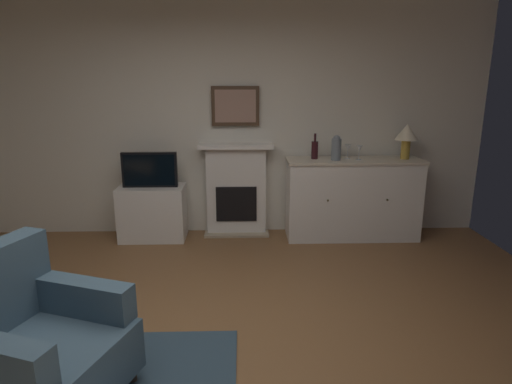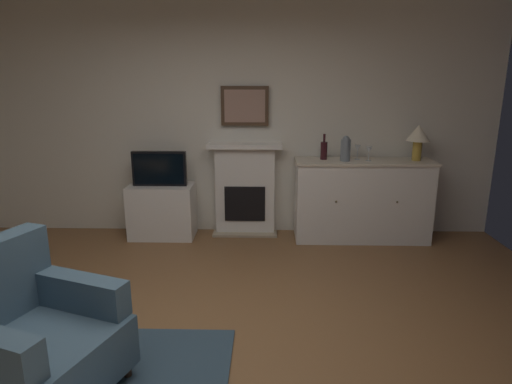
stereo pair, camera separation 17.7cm
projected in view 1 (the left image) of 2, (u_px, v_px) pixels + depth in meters
The scene contains 13 objects.
ground_plane at pixel (204, 373), 2.84m from camera, with size 6.28×5.43×0.10m, color brown.
wall_rear at pixel (220, 113), 5.07m from camera, with size 6.28×0.06×2.87m, color silver.
fireplace_unit at pixel (236, 189), 5.17m from camera, with size 0.87×0.30×1.10m.
framed_picture at pixel (235, 106), 4.97m from camera, with size 0.55×0.04×0.45m.
sideboard_cabinet at pixel (352, 199), 5.06m from camera, with size 1.55×0.49×0.94m.
table_lamp at pixel (407, 135), 4.89m from camera, with size 0.26×0.26×0.40m.
wine_bottle at pixel (315, 149), 4.94m from camera, with size 0.08×0.08×0.29m.
wine_glass_left at pixel (348, 148), 4.95m from camera, with size 0.07×0.07×0.16m.
wine_glass_center at pixel (359, 149), 4.87m from camera, with size 0.07×0.07×0.16m.
vase_decorative at pixel (336, 148), 4.85m from camera, with size 0.11×0.11×0.28m.
tv_cabinet at pixel (153, 213), 5.04m from camera, with size 0.75×0.42×0.63m.
tv_set at pixel (150, 170), 4.89m from camera, with size 0.62×0.07×0.40m.
armchair at pixel (33, 345), 2.41m from camera, with size 1.02×0.99×0.92m.
Camera 1 is at (0.27, -2.46, 1.81)m, focal length 30.36 mm.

